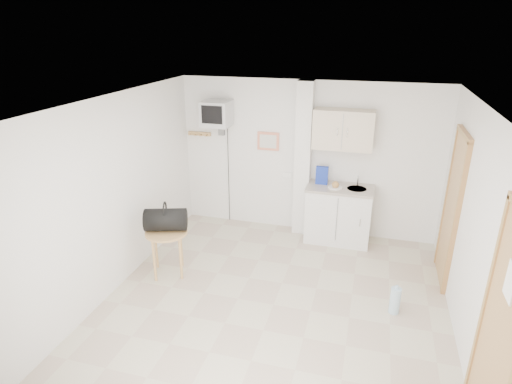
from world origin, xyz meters
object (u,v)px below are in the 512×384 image
(crt_television, at_px, (217,114))
(water_bottle, at_px, (395,300))
(duffel_bag, at_px, (166,220))
(round_table, at_px, (167,238))

(crt_television, xyz_separation_m, water_bottle, (2.89, -1.77, -1.76))
(crt_television, bearing_deg, water_bottle, -31.45)
(crt_television, bearing_deg, duffel_bag, -95.33)
(crt_television, bearing_deg, round_table, -94.71)
(round_table, distance_m, duffel_bag, 0.26)
(crt_television, relative_size, duffel_bag, 3.43)
(round_table, bearing_deg, duffel_bag, 111.34)
(crt_television, xyz_separation_m, round_table, (-0.14, -1.70, -1.38))
(duffel_bag, height_order, water_bottle, duffel_bag)
(duffel_bag, bearing_deg, crt_television, 66.59)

